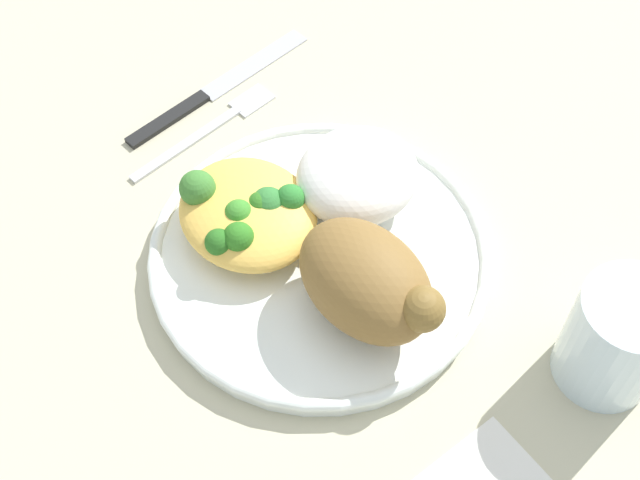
{
  "coord_description": "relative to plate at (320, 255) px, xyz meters",
  "views": [
    {
      "loc": [
        0.26,
        -0.22,
        0.52
      ],
      "look_at": [
        0.0,
        0.0,
        0.03
      ],
      "focal_mm": 47.86,
      "sensor_mm": 36.0,
      "label": 1
    }
  ],
  "objects": [
    {
      "name": "fork",
      "position": [
        -0.16,
        0.02,
        -0.01
      ],
      "size": [
        0.02,
        0.14,
        0.01
      ],
      "color": "silver",
      "rests_on": "ground_plane"
    },
    {
      "name": "plate",
      "position": [
        0.0,
        0.0,
        0.0
      ],
      "size": [
        0.25,
        0.25,
        0.02
      ],
      "color": "white",
      "rests_on": "ground_plane"
    },
    {
      "name": "knife",
      "position": [
        -0.19,
        0.03,
        -0.01
      ],
      "size": [
        0.03,
        0.19,
        0.01
      ],
      "color": "black",
      "rests_on": "ground_plane"
    },
    {
      "name": "roasted_chicken",
      "position": [
        0.06,
        -0.01,
        0.04
      ],
      "size": [
        0.11,
        0.07,
        0.06
      ],
      "color": "brown",
      "rests_on": "plate"
    },
    {
      "name": "ground_plane",
      "position": [
        0.0,
        0.0,
        -0.01
      ],
      "size": [
        2.0,
        2.0,
        0.0
      ],
      "primitive_type": "plane",
      "color": "#BEB697"
    },
    {
      "name": "rice_pile",
      "position": [
        -0.02,
        0.05,
        0.03
      ],
      "size": [
        0.09,
        0.09,
        0.05
      ],
      "primitive_type": "ellipsoid",
      "color": "white",
      "rests_on": "plate"
    },
    {
      "name": "water_glass",
      "position": [
        0.19,
        0.09,
        0.03
      ],
      "size": [
        0.07,
        0.07,
        0.08
      ],
      "primitive_type": "cylinder",
      "color": "silver",
      "rests_on": "ground_plane"
    },
    {
      "name": "mac_cheese_with_broccoli",
      "position": [
        -0.05,
        -0.03,
        0.03
      ],
      "size": [
        0.11,
        0.09,
        0.04
      ],
      "color": "#F3BD50",
      "rests_on": "plate"
    }
  ]
}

